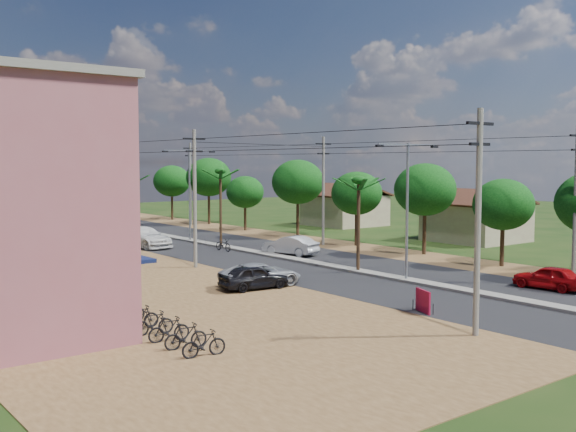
% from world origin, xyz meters
% --- Properties ---
extents(ground, '(160.00, 160.00, 0.00)m').
position_xyz_m(ground, '(0.00, 0.00, 0.00)').
color(ground, black).
rests_on(ground, ground).
extents(road, '(12.00, 110.00, 0.04)m').
position_xyz_m(road, '(0.00, 15.00, 0.02)').
color(road, black).
rests_on(road, ground).
extents(median, '(1.00, 90.00, 0.18)m').
position_xyz_m(median, '(0.00, 18.00, 0.09)').
color(median, '#605E56').
rests_on(median, ground).
extents(dirt_lot_west, '(18.00, 46.00, 0.04)m').
position_xyz_m(dirt_lot_west, '(-15.00, 8.00, 0.02)').
color(dirt_lot_west, '#54391D').
rests_on(dirt_lot_west, ground).
extents(dirt_shoulder_east, '(5.00, 90.00, 0.03)m').
position_xyz_m(dirt_shoulder_east, '(8.50, 15.00, 0.01)').
color(dirt_shoulder_east, '#54391D').
rests_on(dirt_shoulder_east, ground).
extents(shophouse_pink, '(9.00, 6.40, 10.30)m').
position_xyz_m(shophouse_pink, '(-21.98, 0.00, 5.16)').
color(shophouse_pink, '#8C4750').
rests_on(shophouse_pink, ground).
extents(house_east_near, '(7.60, 7.50, 4.60)m').
position_xyz_m(house_east_near, '(20.00, 10.00, 2.39)').
color(house_east_near, gray).
rests_on(house_east_near, ground).
extents(house_east_far, '(7.60, 7.50, 4.60)m').
position_xyz_m(house_east_far, '(21.00, 28.00, 2.39)').
color(house_east_far, gray).
rests_on(house_east_far, ground).
extents(tree_east_b, '(4.00, 4.00, 5.83)m').
position_xyz_m(tree_east_b, '(9.30, 0.00, 4.11)').
color(tree_east_b, black).
rests_on(tree_east_b, ground).
extents(tree_east_c, '(4.60, 4.60, 6.83)m').
position_xyz_m(tree_east_c, '(9.70, 7.00, 4.86)').
color(tree_east_c, black).
rests_on(tree_east_c, ground).
extents(tree_east_d, '(4.20, 4.20, 6.13)m').
position_xyz_m(tree_east_d, '(9.40, 14.00, 4.34)').
color(tree_east_d, black).
rests_on(tree_east_d, ground).
extents(tree_east_e, '(4.80, 4.80, 7.14)m').
position_xyz_m(tree_east_e, '(9.60, 22.00, 5.09)').
color(tree_east_e, black).
rests_on(tree_east_e, ground).
extents(tree_east_f, '(3.80, 3.80, 5.52)m').
position_xyz_m(tree_east_f, '(9.20, 30.00, 3.89)').
color(tree_east_f, black).
rests_on(tree_east_f, ground).
extents(tree_east_g, '(5.00, 5.00, 7.38)m').
position_xyz_m(tree_east_g, '(9.80, 38.00, 5.24)').
color(tree_east_g, black).
rests_on(tree_east_g, ground).
extents(tree_east_h, '(4.40, 4.40, 6.52)m').
position_xyz_m(tree_east_h, '(9.50, 46.00, 4.64)').
color(tree_east_h, black).
rests_on(tree_east_h, ground).
extents(palm_median_near, '(2.00, 2.00, 6.15)m').
position_xyz_m(palm_median_near, '(0.00, 4.00, 5.54)').
color(palm_median_near, black).
rests_on(palm_median_near, ground).
extents(palm_median_mid, '(2.00, 2.00, 6.55)m').
position_xyz_m(palm_median_mid, '(0.00, 20.00, 5.90)').
color(palm_median_mid, black).
rests_on(palm_median_mid, ground).
extents(palm_median_far, '(2.00, 2.00, 5.85)m').
position_xyz_m(palm_median_far, '(0.00, 36.00, 5.26)').
color(palm_median_far, black).
rests_on(palm_median_far, ground).
extents(streetlight_near, '(5.10, 0.18, 8.00)m').
position_xyz_m(streetlight_near, '(0.00, 0.00, 4.79)').
color(streetlight_near, gray).
rests_on(streetlight_near, ground).
extents(streetlight_mid, '(5.10, 0.18, 8.00)m').
position_xyz_m(streetlight_mid, '(0.00, 25.00, 4.79)').
color(streetlight_mid, gray).
rests_on(streetlight_mid, ground).
extents(streetlight_far, '(5.10, 0.18, 8.00)m').
position_xyz_m(streetlight_far, '(0.00, 50.00, 4.79)').
color(streetlight_far, gray).
rests_on(streetlight_far, ground).
extents(utility_pole_w_a, '(1.60, 0.24, 9.00)m').
position_xyz_m(utility_pole_w_a, '(-7.00, -10.00, 4.76)').
color(utility_pole_w_a, '#605E56').
rests_on(utility_pole_w_a, ground).
extents(utility_pole_w_b, '(1.60, 0.24, 9.00)m').
position_xyz_m(utility_pole_w_b, '(-7.00, 12.00, 4.76)').
color(utility_pole_w_b, '#605E56').
rests_on(utility_pole_w_b, ground).
extents(utility_pole_w_c, '(1.60, 0.24, 9.00)m').
position_xyz_m(utility_pole_w_c, '(-7.00, 34.00, 4.76)').
color(utility_pole_w_c, '#605E56').
rests_on(utility_pole_w_c, ground).
extents(utility_pole_w_d, '(1.60, 0.24, 9.00)m').
position_xyz_m(utility_pole_w_d, '(-7.00, 55.00, 4.76)').
color(utility_pole_w_d, '#605E56').
rests_on(utility_pole_w_d, ground).
extents(utility_pole_e_a, '(1.60, 0.24, 9.00)m').
position_xyz_m(utility_pole_e_a, '(7.50, -6.00, 4.76)').
color(utility_pole_e_a, '#605E56').
rests_on(utility_pole_e_a, ground).
extents(utility_pole_e_b, '(1.60, 0.24, 9.00)m').
position_xyz_m(utility_pole_e_b, '(7.50, 16.00, 4.76)').
color(utility_pole_e_b, '#605E56').
rests_on(utility_pole_e_b, ground).
extents(utility_pole_e_c, '(1.60, 0.24, 9.00)m').
position_xyz_m(utility_pole_e_c, '(7.50, 38.00, 4.76)').
color(utility_pole_e_c, '#605E56').
rests_on(utility_pole_e_c, ground).
extents(car_red_near, '(1.92, 3.95, 1.30)m').
position_xyz_m(car_red_near, '(4.24, -6.43, 0.65)').
color(car_red_near, maroon).
rests_on(car_red_near, ground).
extents(car_silver_mid, '(2.60, 4.57, 1.42)m').
position_xyz_m(car_silver_mid, '(1.50, 12.77, 0.71)').
color(car_silver_mid, '#A2A4AA').
rests_on(car_silver_mid, ground).
extents(car_white_far, '(3.05, 5.87, 1.62)m').
position_xyz_m(car_white_far, '(-5.00, 23.60, 0.81)').
color(car_white_far, silver).
rests_on(car_white_far, ground).
extents(car_parked_silver, '(4.85, 2.65, 1.29)m').
position_xyz_m(car_parked_silver, '(-7.52, 3.94, 0.64)').
color(car_parked_silver, '#A2A4AA').
rests_on(car_parked_silver, ground).
extents(car_parked_dark, '(3.98, 1.93, 1.31)m').
position_xyz_m(car_parked_dark, '(-8.33, 3.45, 0.65)').
color(car_parked_dark, black).
rests_on(car_parked_dark, ground).
extents(moto_rider_east, '(1.08, 1.97, 0.98)m').
position_xyz_m(moto_rider_east, '(5.20, -6.30, 0.49)').
color(moto_rider_east, black).
rests_on(moto_rider_east, ground).
extents(moto_rider_west_a, '(0.73, 1.95, 1.02)m').
position_xyz_m(moto_rider_west_a, '(-1.20, 17.74, 0.51)').
color(moto_rider_west_a, black).
rests_on(moto_rider_west_a, ground).
extents(moto_rider_west_b, '(0.61, 1.80, 1.07)m').
position_xyz_m(moto_rider_west_b, '(-1.20, 32.57, 0.53)').
color(moto_rider_west_b, black).
rests_on(moto_rider_west_b, ground).
extents(roadside_sign, '(0.57, 1.24, 1.09)m').
position_xyz_m(roadside_sign, '(-5.50, -6.00, 0.54)').
color(roadside_sign, maroon).
rests_on(roadside_sign, ground).
extents(parked_scooter_row, '(1.71, 7.20, 1.00)m').
position_xyz_m(parked_scooter_row, '(-17.03, -2.65, 0.50)').
color(parked_scooter_row, black).
rests_on(parked_scooter_row, ground).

